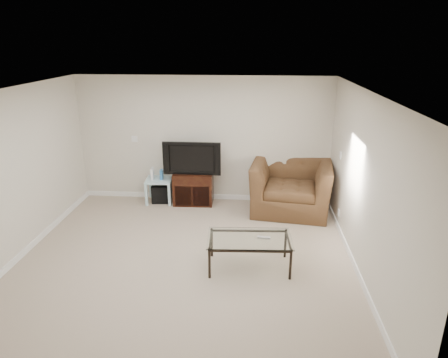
# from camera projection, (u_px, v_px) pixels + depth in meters

# --- Properties ---
(floor) EXTENTS (5.00, 5.00, 0.00)m
(floor) POSITION_uv_depth(u_px,v_px,m) (185.00, 261.00, 5.97)
(floor) COLOR tan
(floor) RESTS_ON ground
(ceiling) EXTENTS (5.00, 5.00, 0.00)m
(ceiling) POSITION_uv_depth(u_px,v_px,m) (178.00, 92.00, 5.14)
(ceiling) COLOR white
(ceiling) RESTS_ON ground
(wall_back) EXTENTS (5.00, 0.02, 2.50)m
(wall_back) POSITION_uv_depth(u_px,v_px,m) (204.00, 140.00, 7.90)
(wall_back) COLOR silver
(wall_back) RESTS_ON ground
(wall_left) EXTENTS (0.02, 5.00, 2.50)m
(wall_left) POSITION_uv_depth(u_px,v_px,m) (10.00, 178.00, 5.73)
(wall_left) COLOR silver
(wall_left) RESTS_ON ground
(wall_right) EXTENTS (0.02, 5.00, 2.50)m
(wall_right) POSITION_uv_depth(u_px,v_px,m) (365.00, 188.00, 5.37)
(wall_right) COLOR silver
(wall_right) RESTS_ON ground
(plate_back) EXTENTS (0.12, 0.02, 0.12)m
(plate_back) POSITION_uv_depth(u_px,v_px,m) (135.00, 139.00, 7.99)
(plate_back) COLOR white
(plate_back) RESTS_ON wall_back
(plate_right_switch) EXTENTS (0.02, 0.09, 0.13)m
(plate_right_switch) POSITION_uv_depth(u_px,v_px,m) (341.00, 155.00, 6.88)
(plate_right_switch) COLOR white
(plate_right_switch) RESTS_ON wall_right
(plate_right_outlet) EXTENTS (0.02, 0.08, 0.12)m
(plate_right_outlet) POSITION_uv_depth(u_px,v_px,m) (339.00, 213.00, 6.91)
(plate_right_outlet) COLOR white
(plate_right_outlet) RESTS_ON wall_right
(tv_stand) EXTENTS (0.79, 0.56, 0.65)m
(tv_stand) POSITION_uv_depth(u_px,v_px,m) (194.00, 187.00, 8.02)
(tv_stand) COLOR black
(tv_stand) RESTS_ON floor
(dvd_player) EXTENTS (0.41, 0.29, 0.06)m
(dvd_player) POSITION_uv_depth(u_px,v_px,m) (193.00, 178.00, 7.91)
(dvd_player) COLOR black
(dvd_player) RESTS_ON tv_stand
(television) EXTENTS (1.05, 0.21, 0.65)m
(television) POSITION_uv_depth(u_px,v_px,m) (193.00, 157.00, 7.77)
(television) COLOR black
(television) RESTS_ON tv_stand
(side_table) EXTENTS (0.54, 0.54, 0.49)m
(side_table) POSITION_uv_depth(u_px,v_px,m) (160.00, 190.00, 8.10)
(side_table) COLOR silver
(side_table) RESTS_ON floor
(subwoofer) EXTENTS (0.40, 0.40, 0.37)m
(subwoofer) POSITION_uv_depth(u_px,v_px,m) (161.00, 193.00, 8.14)
(subwoofer) COLOR black
(subwoofer) RESTS_ON floor
(game_console) EXTENTS (0.07, 0.17, 0.22)m
(game_console) POSITION_uv_depth(u_px,v_px,m) (152.00, 174.00, 7.96)
(game_console) COLOR white
(game_console) RESTS_ON side_table
(game_case) EXTENTS (0.06, 0.15, 0.19)m
(game_case) POSITION_uv_depth(u_px,v_px,m) (162.00, 175.00, 7.96)
(game_case) COLOR #337FCC
(game_case) RESTS_ON side_table
(recliner) EXTENTS (1.59, 1.15, 1.29)m
(recliner) POSITION_uv_depth(u_px,v_px,m) (291.00, 179.00, 7.56)
(recliner) COLOR #4D3822
(recliner) RESTS_ON floor
(coffee_table) EXTENTS (1.23, 0.74, 0.47)m
(coffee_table) POSITION_uv_depth(u_px,v_px,m) (249.00, 253.00, 5.75)
(coffee_table) COLOR black
(coffee_table) RESTS_ON floor
(remote) EXTENTS (0.19, 0.07, 0.02)m
(remote) POSITION_uv_depth(u_px,v_px,m) (264.00, 237.00, 5.66)
(remote) COLOR #B2B2B7
(remote) RESTS_ON coffee_table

